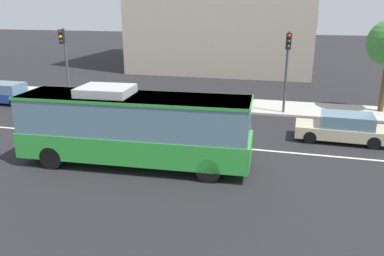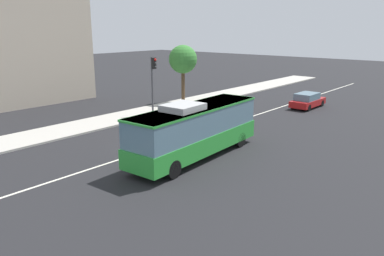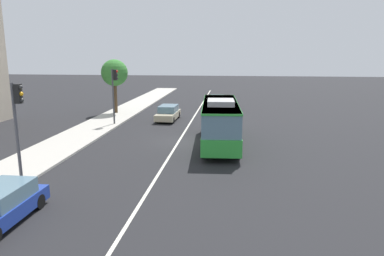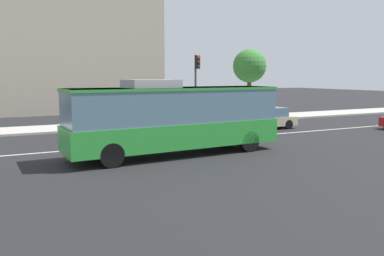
{
  "view_description": "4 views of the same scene",
  "coord_description": "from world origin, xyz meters",
  "px_view_note": "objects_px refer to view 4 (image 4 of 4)",
  "views": [
    {
      "loc": [
        5.89,
        -17.75,
        6.73
      ],
      "look_at": [
        1.76,
        -1.59,
        1.39
      ],
      "focal_mm": 35.99,
      "sensor_mm": 36.0,
      "label": 1
    },
    {
      "loc": [
        -17.09,
        -17.1,
        7.61
      ],
      "look_at": [
        0.66,
        -1.95,
        1.4
      ],
      "focal_mm": 35.39,
      "sensor_mm": 36.0,
      "label": 2
    },
    {
      "loc": [
        -26.03,
        -4.0,
        6.62
      ],
      "look_at": [
        0.5,
        -0.97,
        0.99
      ],
      "focal_mm": 33.48,
      "sensor_mm": 36.0,
      "label": 3
    },
    {
      "loc": [
        -7.53,
        -19.38,
        3.59
      ],
      "look_at": [
        1.09,
        -1.82,
        1.0
      ],
      "focal_mm": 36.4,
      "sensor_mm": 36.0,
      "label": 4
    }
  ],
  "objects_px": {
    "street_tree_kerbside_left": "(250,66)",
    "transit_bus": "(175,116)",
    "sedan_beige": "(265,118)",
    "traffic_light_mid_block": "(197,77)"
  },
  "relations": [
    {
      "from": "street_tree_kerbside_left",
      "to": "transit_bus",
      "type": "bearing_deg",
      "value": -135.77
    },
    {
      "from": "sedan_beige",
      "to": "traffic_light_mid_block",
      "type": "relative_size",
      "value": 0.88
    },
    {
      "from": "transit_bus",
      "to": "sedan_beige",
      "type": "height_order",
      "value": "transit_bus"
    },
    {
      "from": "traffic_light_mid_block",
      "to": "street_tree_kerbside_left",
      "type": "bearing_deg",
      "value": 105.51
    },
    {
      "from": "traffic_light_mid_block",
      "to": "sedan_beige",
      "type": "bearing_deg",
      "value": 32.27
    },
    {
      "from": "transit_bus",
      "to": "street_tree_kerbside_left",
      "type": "height_order",
      "value": "street_tree_kerbside_left"
    },
    {
      "from": "sedan_beige",
      "to": "traffic_light_mid_block",
      "type": "bearing_deg",
      "value": -53.43
    },
    {
      "from": "sedan_beige",
      "to": "transit_bus",
      "type": "bearing_deg",
      "value": 32.73
    },
    {
      "from": "traffic_light_mid_block",
      "to": "street_tree_kerbside_left",
      "type": "height_order",
      "value": "street_tree_kerbside_left"
    },
    {
      "from": "traffic_light_mid_block",
      "to": "street_tree_kerbside_left",
      "type": "xyz_separation_m",
      "value": [
        6.12,
        2.0,
        0.89
      ]
    }
  ]
}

